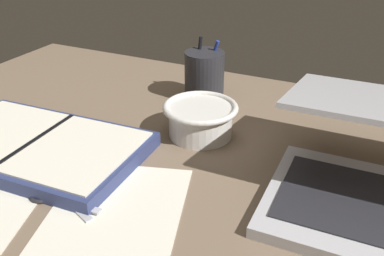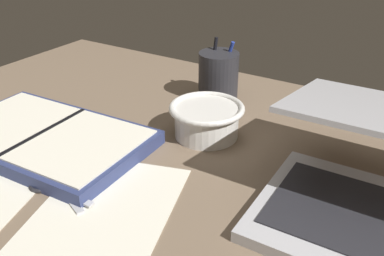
# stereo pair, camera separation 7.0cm
# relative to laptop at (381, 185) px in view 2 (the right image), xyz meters

# --- Properties ---
(desk_top) EXTENTS (1.40, 1.00, 0.02)m
(desk_top) POSITION_rel_laptop_xyz_m (-0.30, -0.08, -0.06)
(desk_top) COLOR #75604C
(desk_top) RESTS_ON ground
(laptop) EXTENTS (0.31, 0.34, 0.16)m
(laptop) POSITION_rel_laptop_xyz_m (0.00, 0.00, 0.00)
(laptop) COLOR #B7B7BC
(laptop) RESTS_ON desk_top
(bowl) EXTENTS (0.14, 0.14, 0.06)m
(bowl) POSITION_rel_laptop_xyz_m (-0.33, 0.08, -0.02)
(bowl) COLOR silver
(bowl) RESTS_ON desk_top
(pen_cup) EXTENTS (0.09, 0.09, 0.14)m
(pen_cup) POSITION_rel_laptop_xyz_m (-0.39, 0.24, 0.00)
(pen_cup) COLOR #28282D
(pen_cup) RESTS_ON desk_top
(planner) EXTENTS (0.39, 0.24, 0.03)m
(planner) POSITION_rel_laptop_xyz_m (-0.56, -0.11, -0.04)
(planner) COLOR navy
(planner) RESTS_ON desk_top
(scissors) EXTENTS (0.13, 0.07, 0.01)m
(scissors) POSITION_rel_laptop_xyz_m (-0.45, -0.19, -0.05)
(scissors) COLOR #B7B7BC
(scissors) RESTS_ON desk_top
(paper_sheet_front) EXTENTS (0.27, 0.33, 0.00)m
(paper_sheet_front) POSITION_rel_laptop_xyz_m (-0.33, -0.21, -0.05)
(paper_sheet_front) COLOR silver
(paper_sheet_front) RESTS_ON desk_top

